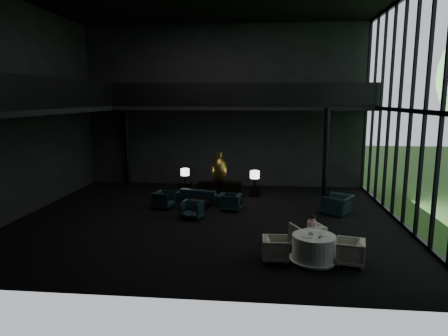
# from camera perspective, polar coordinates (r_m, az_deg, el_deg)

# --- Properties ---
(floor) EXTENTS (14.00, 12.00, 0.02)m
(floor) POSITION_cam_1_polar(r_m,az_deg,el_deg) (14.92, -2.36, -7.30)
(floor) COLOR black
(floor) RESTS_ON ground
(wall_back) EXTENTS (14.00, 0.04, 8.00)m
(wall_back) POSITION_cam_1_polar(r_m,az_deg,el_deg) (20.21, -0.02, 8.73)
(wall_back) COLOR black
(wall_back) RESTS_ON ground
(wall_front) EXTENTS (14.00, 0.04, 8.00)m
(wall_front) POSITION_cam_1_polar(r_m,az_deg,el_deg) (8.37, -8.38, 7.00)
(wall_front) COLOR black
(wall_front) RESTS_ON ground
(wall_left) EXTENTS (0.04, 12.00, 8.00)m
(wall_left) POSITION_cam_1_polar(r_m,az_deg,el_deg) (16.76, -27.11, 7.42)
(wall_left) COLOR black
(wall_left) RESTS_ON ground
(curtain_wall) EXTENTS (0.20, 12.00, 8.00)m
(curtain_wall) POSITION_cam_1_polar(r_m,az_deg,el_deg) (14.95, 25.18, 7.40)
(curtain_wall) COLOR black
(curtain_wall) RESTS_ON ground
(mezzanine_left) EXTENTS (2.00, 12.00, 0.25)m
(mezzanine_left) POSITION_cam_1_polar(r_m,az_deg,el_deg) (16.24, -24.12, 7.60)
(mezzanine_left) COLOR black
(mezzanine_left) RESTS_ON wall_left
(mezzanine_back) EXTENTS (12.00, 2.00, 0.25)m
(mezzanine_back) POSITION_cam_1_polar(r_m,az_deg,el_deg) (19.14, 2.69, 8.65)
(mezzanine_back) COLOR black
(mezzanine_back) RESTS_ON wall_back
(railing_left) EXTENTS (0.06, 12.00, 1.00)m
(railing_left) POSITION_cam_1_polar(r_m,az_deg,el_deg) (15.77, -21.07, 9.94)
(railing_left) COLOR black
(railing_left) RESTS_ON mezzanine_left
(railing_back) EXTENTS (12.00, 0.06, 1.00)m
(railing_back) POSITION_cam_1_polar(r_m,az_deg,el_deg) (18.14, 2.53, 10.48)
(railing_back) COLOR black
(railing_back) RESTS_ON mezzanine_back
(column_nw) EXTENTS (0.24, 0.24, 4.00)m
(column_nw) POSITION_cam_1_polar(r_m,az_deg,el_deg) (21.16, -13.72, 3.07)
(column_nw) COLOR black
(column_nw) RESTS_ON floor
(column_ne) EXTENTS (0.24, 0.24, 4.00)m
(column_ne) POSITION_cam_1_polar(r_m,az_deg,el_deg) (18.48, 14.32, 2.09)
(column_ne) COLOR black
(column_ne) RESTS_ON floor
(console) EXTENTS (2.00, 0.45, 0.64)m
(console) POSITION_cam_1_polar(r_m,az_deg,el_deg) (18.39, -0.60, -2.97)
(console) COLOR black
(console) RESTS_ON floor
(bronze_urn) EXTENTS (0.74, 0.74, 1.38)m
(bronze_urn) POSITION_cam_1_polar(r_m,az_deg,el_deg) (18.15, -0.62, -0.21)
(bronze_urn) COLOR #915B2A
(bronze_urn) RESTS_ON console
(side_table_left) EXTENTS (0.54, 0.54, 0.59)m
(side_table_left) POSITION_cam_1_polar(r_m,az_deg,el_deg) (18.65, -5.49, -2.90)
(side_table_left) COLOR black
(side_table_left) RESTS_ON floor
(table_lamp_left) EXTENTS (0.39, 0.39, 0.65)m
(table_lamp_left) POSITION_cam_1_polar(r_m,az_deg,el_deg) (18.38, -5.60, -0.66)
(table_lamp_left) COLOR black
(table_lamp_left) RESTS_ON side_table_left
(side_table_right) EXTENTS (0.46, 0.46, 0.51)m
(side_table_right) POSITION_cam_1_polar(r_m,az_deg,el_deg) (18.32, 4.40, -3.25)
(side_table_right) COLOR black
(side_table_right) RESTS_ON floor
(table_lamp_right) EXTENTS (0.42, 0.42, 0.71)m
(table_lamp_right) POSITION_cam_1_polar(r_m,az_deg,el_deg) (17.96, 4.41, -1.04)
(table_lamp_right) COLOR black
(table_lamp_right) RESTS_ON side_table_right
(sofa) EXTENTS (2.24, 1.14, 0.84)m
(sofa) POSITION_cam_1_polar(r_m,az_deg,el_deg) (17.19, -3.37, -3.54)
(sofa) COLOR black
(sofa) RESTS_ON floor
(lounge_armchair_west) EXTENTS (0.83, 0.86, 0.74)m
(lounge_armchair_west) POSITION_cam_1_polar(r_m,az_deg,el_deg) (16.43, -8.61, -4.45)
(lounge_armchair_west) COLOR black
(lounge_armchair_west) RESTS_ON floor
(lounge_armchair_east) EXTENTS (0.75, 0.79, 0.70)m
(lounge_armchair_east) POSITION_cam_1_polar(r_m,az_deg,el_deg) (15.95, 1.06, -4.86)
(lounge_armchair_east) COLOR black
(lounge_armchair_east) RESTS_ON floor
(lounge_armchair_south) EXTENTS (0.82, 0.79, 0.71)m
(lounge_armchair_south) POSITION_cam_1_polar(r_m,az_deg,el_deg) (14.89, -4.53, -5.95)
(lounge_armchair_south) COLOR black
(lounge_armchair_south) RESTS_ON floor
(window_armchair) EXTENTS (1.19, 1.34, 0.98)m
(window_armchair) POSITION_cam_1_polar(r_m,az_deg,el_deg) (16.08, 15.93, -4.60)
(window_armchair) COLOR black
(window_armchair) RESTS_ON floor
(coffee_table) EXTENTS (1.10, 1.10, 0.37)m
(coffee_table) POSITION_cam_1_polar(r_m,az_deg,el_deg) (16.22, -4.03, -5.23)
(coffee_table) COLOR black
(coffee_table) RESTS_ON floor
(dining_table) EXTENTS (1.33, 1.33, 0.75)m
(dining_table) POSITION_cam_1_polar(r_m,az_deg,el_deg) (11.37, 12.68, -11.39)
(dining_table) COLOR white
(dining_table) RESTS_ON floor
(dining_chair_north) EXTENTS (1.17, 1.14, 0.93)m
(dining_chair_north) POSITION_cam_1_polar(r_m,az_deg,el_deg) (12.19, 11.83, -9.19)
(dining_chair_north) COLOR beige
(dining_chair_north) RESTS_ON floor
(dining_chair_east) EXTENTS (0.82, 0.85, 0.74)m
(dining_chair_east) POSITION_cam_1_polar(r_m,az_deg,el_deg) (11.43, 17.55, -11.27)
(dining_chair_east) COLOR beige
(dining_chair_east) RESTS_ON floor
(dining_chair_west) EXTENTS (0.63, 0.67, 0.68)m
(dining_chair_west) POSITION_cam_1_polar(r_m,az_deg,el_deg) (11.27, 7.39, -11.35)
(dining_chair_west) COLOR beige
(dining_chair_west) RESTS_ON floor
(child) EXTENTS (0.28, 0.28, 0.60)m
(child) POSITION_cam_1_polar(r_m,az_deg,el_deg) (12.14, 12.45, -7.90)
(child) COLOR #C27898
(child) RESTS_ON dining_chair_north
(plate_a) EXTENTS (0.27, 0.27, 0.02)m
(plate_a) POSITION_cam_1_polar(r_m,az_deg,el_deg) (11.06, 11.84, -9.59)
(plate_a) COLOR white
(plate_a) RESTS_ON dining_table
(plate_b) EXTENTS (0.28, 0.28, 0.02)m
(plate_b) POSITION_cam_1_polar(r_m,az_deg,el_deg) (11.45, 13.66, -8.98)
(plate_b) COLOR white
(plate_b) RESTS_ON dining_table
(saucer) EXTENTS (0.20, 0.20, 0.01)m
(saucer) POSITION_cam_1_polar(r_m,az_deg,el_deg) (11.23, 14.12, -9.39)
(saucer) COLOR white
(saucer) RESTS_ON dining_table
(coffee_cup) EXTENTS (0.10, 0.10, 0.06)m
(coffee_cup) POSITION_cam_1_polar(r_m,az_deg,el_deg) (11.12, 13.74, -9.36)
(coffee_cup) COLOR white
(coffee_cup) RESTS_ON saucer
(cereal_bowl) EXTENTS (0.17, 0.17, 0.08)m
(cereal_bowl) POSITION_cam_1_polar(r_m,az_deg,el_deg) (11.29, 12.40, -9.03)
(cereal_bowl) COLOR white
(cereal_bowl) RESTS_ON dining_table
(cream_pot) EXTENTS (0.07, 0.07, 0.07)m
(cream_pot) POSITION_cam_1_polar(r_m,az_deg,el_deg) (11.01, 13.43, -9.60)
(cream_pot) COLOR #99999E
(cream_pot) RESTS_ON dining_table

